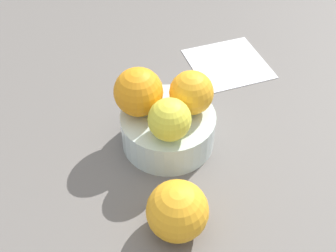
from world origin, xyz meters
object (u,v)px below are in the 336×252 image
object	(u,v)px
orange_in_bowl_1	(170,120)
orange_in_bowl_2	(139,91)
fruit_bowl	(168,129)
orange_in_bowl_0	(191,93)
orange_loose_0	(177,211)
folded_napkin	(228,63)

from	to	relation	value
orange_in_bowl_1	orange_in_bowl_2	distance (cm)	7.15
fruit_bowl	orange_in_bowl_2	xyz separation A→B (cm)	(4.53, -0.29, 6.65)
fruit_bowl	orange_in_bowl_0	distance (cm)	7.33
fruit_bowl	orange_loose_0	world-z (taller)	orange_loose_0
orange_in_bowl_0	orange_loose_0	xyz separation A→B (cm)	(-2.42, 17.35, -4.91)
orange_loose_0	folded_napkin	distance (cm)	37.97
orange_in_bowl_2	orange_in_bowl_0	bearing A→B (deg)	-164.98
orange_in_bowl_1	orange_loose_0	size ratio (longest dim) A/B	0.76
orange_loose_0	orange_in_bowl_2	bearing A→B (deg)	-57.10
orange_in_bowl_1	orange_in_bowl_2	size ratio (longest dim) A/B	0.84
orange_in_bowl_0	orange_in_bowl_1	size ratio (longest dim) A/B	1.08
fruit_bowl	orange_in_bowl_2	size ratio (longest dim) A/B	1.98
orange_in_bowl_2	folded_napkin	size ratio (longest dim) A/B	0.52
orange_in_bowl_2	orange_loose_0	bearing A→B (deg)	122.90
orange_in_bowl_0	orange_loose_0	size ratio (longest dim) A/B	0.82
orange_in_bowl_1	orange_loose_0	bearing A→B (deg)	110.11
orange_in_bowl_0	folded_napkin	xyz separation A→B (cm)	(-2.91, -20.42, -8.84)
orange_in_bowl_2	folded_napkin	bearing A→B (deg)	-114.90
orange_in_bowl_2	orange_in_bowl_1	bearing A→B (deg)	144.69
orange_loose_0	folded_napkin	world-z (taller)	orange_loose_0
orange_in_bowl_1	folded_napkin	bearing A→B (deg)	-99.83
orange_loose_0	orange_in_bowl_1	bearing A→B (deg)	-69.89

